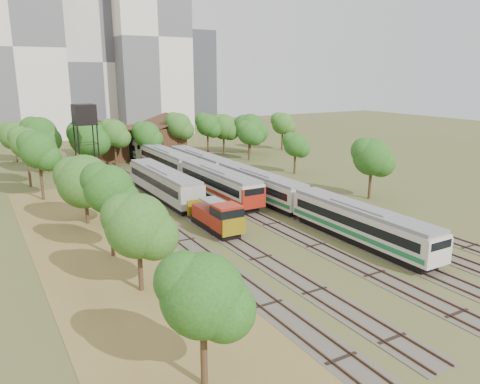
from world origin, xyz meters
TOP-DOWN VIEW (x-y plane):
  - ground at (0.00, 0.00)m, footprint 240.00×240.00m
  - dry_grass_patch at (-18.00, 8.00)m, footprint 14.00×60.00m
  - tracks at (-0.67, 25.00)m, footprint 24.60×80.00m
  - railcar_red_set at (-2.00, 31.19)m, footprint 3.04×34.57m
  - railcar_green_set at (2.00, 19.16)m, footprint 2.85×52.07m
  - railcar_rear at (-2.00, 58.44)m, footprint 3.23×16.08m
  - shunter_locomotive at (-8.00, 11.02)m, footprint 2.49×8.10m
  - old_grey_coach at (-8.00, 25.84)m, footprint 3.04×18.00m
  - water_tower at (-13.57, 42.35)m, footprint 3.19×3.19m
  - rail_pile_near at (8.00, 3.48)m, footprint 0.66×9.87m
  - rail_pile_far at (8.20, 11.00)m, footprint 0.55×8.79m
  - maintenance_shed at (-1.00, 57.98)m, footprint 16.45×11.55m
  - tree_band_left at (-19.77, 29.70)m, footprint 8.22×76.88m
  - tree_band_far at (2.96, 50.47)m, footprint 51.04×8.47m
  - tree_band_right at (14.90, 27.06)m, footprint 5.20×35.06m
  - tower_left at (-18.00, 95.00)m, footprint 22.00×16.00m
  - tower_centre at (2.00, 100.00)m, footprint 20.00×18.00m
  - tower_right at (14.00, 92.00)m, footprint 18.00×16.00m
  - tower_far_right at (34.00, 110.00)m, footprint 12.00×12.00m

SIDE VIEW (x-z plane):
  - ground at x=0.00m, z-range 0.00..0.00m
  - dry_grass_patch at x=-18.00m, z-range 0.00..0.04m
  - tracks at x=-0.67m, z-range -0.05..0.14m
  - rail_pile_far at x=8.20m, z-range 0.00..0.29m
  - rail_pile_near at x=8.00m, z-range 0.00..0.33m
  - shunter_locomotive at x=-8.00m, z-range -0.09..3.17m
  - railcar_green_set at x=2.00m, z-range 0.10..3.63m
  - railcar_red_set at x=-2.00m, z-range 0.11..3.87m
  - old_grey_coach at x=-8.00m, z-range 0.17..3.93m
  - railcar_rear at x=-2.00m, z-range 0.11..4.12m
  - maintenance_shed at x=-1.00m, z-range -0.87..6.70m
  - tree_band_right at x=14.90m, z-range 1.22..8.90m
  - tree_band_far at x=2.96m, z-range 1.14..9.45m
  - tree_band_left at x=-19.77m, z-range 0.92..9.79m
  - water_tower at x=-13.57m, z-range 3.79..14.83m
  - tower_far_right at x=34.00m, z-range 0.00..28.00m
  - tower_centre at x=2.00m, z-range 0.00..36.00m
  - tower_left at x=-18.00m, z-range 0.00..42.00m
  - tower_right at x=14.00m, z-range 0.00..48.00m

